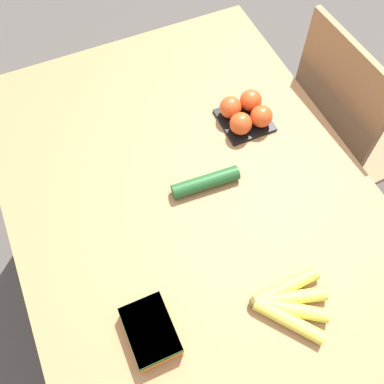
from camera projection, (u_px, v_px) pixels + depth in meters
name	position (u px, v px, depth m)	size (l,w,h in m)	color
ground_plane	(192.00, 286.00, 1.87)	(12.00, 12.00, 0.00)	#4C4742
dining_table	(192.00, 213.00, 1.31)	(1.36, 0.98, 0.74)	#9E7044
chair	(344.00, 134.00, 1.67)	(0.44, 0.42, 0.95)	#8E6642
banana_bunch	(288.00, 304.00, 1.07)	(0.17, 0.19, 0.03)	brown
tomato_pack	(246.00, 113.00, 1.34)	(0.15, 0.15, 0.08)	black
carrot_bag	(150.00, 331.00, 1.02)	(0.15, 0.10, 0.05)	orange
cucumber_near	(206.00, 182.00, 1.24)	(0.05, 0.19, 0.04)	#1E5123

